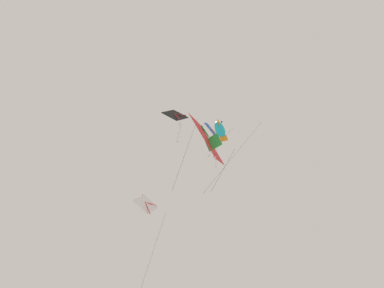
{
  "coord_description": "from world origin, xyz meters",
  "views": [
    {
      "loc": [
        14.4,
        -10.76,
        22.61
      ],
      "look_at": [
        0.88,
        0.58,
        39.86
      ],
      "focal_mm": 31.5,
      "sensor_mm": 36.0,
      "label": 1
    }
  ],
  "objects": [
    {
      "name": "kite_diamond_upper_right",
      "position": [
        1.95,
        1.54,
        41.2
      ],
      "size": [
        2.04,
        1.93,
        4.91
      ],
      "rotation": [
        0.44,
        0.0,
        5.25
      ],
      "color": "blue"
    },
    {
      "name": "kite_fish_near_left",
      "position": [
        0.83,
        3.74,
        43.58
      ],
      "size": [
        4.32,
        4.21,
        9.77
      ],
      "rotation": [
        0.23,
        0.0,
        5.46
      ],
      "color": "#1EB2C6"
    },
    {
      "name": "kite_delta_mid_left",
      "position": [
        4.48,
        -1.13,
        36.33
      ],
      "size": [
        2.19,
        3.49,
        5.63
      ],
      "rotation": [
        0.26,
        0.0,
        5.1
      ],
      "color": "red"
    },
    {
      "name": "kite_diamond_low_drifter",
      "position": [
        -4.36,
        0.38,
        37.21
      ],
      "size": [
        2.09,
        2.2,
        9.52
      ],
      "rotation": [
        0.47,
        0.0,
        4.91
      ],
      "color": "white"
    },
    {
      "name": "kite_diamond_highest",
      "position": [
        1.6,
        -1.58,
        40.8
      ],
      "size": [
        2.06,
        1.91,
        8.98
      ],
      "rotation": [
        0.5,
        0.0,
        4.66
      ],
      "color": "black"
    }
  ]
}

